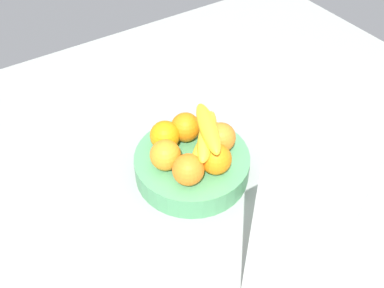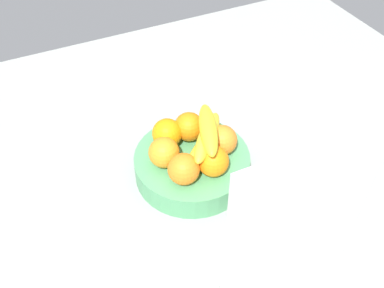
{
  "view_description": "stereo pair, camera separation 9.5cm",
  "coord_description": "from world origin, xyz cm",
  "px_view_note": "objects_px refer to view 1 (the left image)",
  "views": [
    {
      "loc": [
        38.21,
        61.35,
        80.48
      ],
      "look_at": [
        -1.06,
        0.62,
        10.07
      ],
      "focal_mm": 41.09,
      "sensor_mm": 36.0,
      "label": 1
    },
    {
      "loc": [
        29.94,
        65.95,
        80.48
      ],
      "look_at": [
        -1.06,
        0.62,
        10.07
      ],
      "focal_mm": 41.09,
      "sensor_mm": 36.0,
      "label": 2
    }
  ],
  "objects_px": {
    "orange_center": "(188,170)",
    "orange_top_stack": "(185,127)",
    "fruit_bowl": "(192,165)",
    "banana_bunch": "(208,141)",
    "orange_back_left": "(216,159)",
    "cutting_board": "(315,209)",
    "orange_front_right": "(166,155)",
    "orange_back_right": "(221,137)",
    "orange_front_left": "(165,136)"
  },
  "relations": [
    {
      "from": "orange_top_stack",
      "to": "orange_center",
      "type": "bearing_deg",
      "value": 60.21
    },
    {
      "from": "orange_front_left",
      "to": "fruit_bowl",
      "type": "bearing_deg",
      "value": 120.08
    },
    {
      "from": "orange_front_right",
      "to": "cutting_board",
      "type": "distance_m",
      "value": 0.36
    },
    {
      "from": "fruit_bowl",
      "to": "cutting_board",
      "type": "distance_m",
      "value": 0.36
    },
    {
      "from": "banana_bunch",
      "to": "orange_back_right",
      "type": "bearing_deg",
      "value": -171.28
    },
    {
      "from": "orange_center",
      "to": "orange_top_stack",
      "type": "height_order",
      "value": "same"
    },
    {
      "from": "orange_front_right",
      "to": "banana_bunch",
      "type": "bearing_deg",
      "value": 164.62
    },
    {
      "from": "fruit_bowl",
      "to": "cutting_board",
      "type": "height_order",
      "value": "cutting_board"
    },
    {
      "from": "orange_back_right",
      "to": "orange_top_stack",
      "type": "relative_size",
      "value": 1.0
    },
    {
      "from": "orange_front_left",
      "to": "cutting_board",
      "type": "height_order",
      "value": "cutting_board"
    },
    {
      "from": "orange_center",
      "to": "orange_top_stack",
      "type": "distance_m",
      "value": 0.14
    },
    {
      "from": "fruit_bowl",
      "to": "banana_bunch",
      "type": "distance_m",
      "value": 0.09
    },
    {
      "from": "banana_bunch",
      "to": "orange_front_right",
      "type": "bearing_deg",
      "value": -15.38
    },
    {
      "from": "orange_back_left",
      "to": "cutting_board",
      "type": "height_order",
      "value": "cutting_board"
    },
    {
      "from": "fruit_bowl",
      "to": "orange_center",
      "type": "relative_size",
      "value": 3.85
    },
    {
      "from": "orange_front_right",
      "to": "orange_top_stack",
      "type": "xyz_separation_m",
      "value": [
        -0.09,
        -0.06,
        0.0
      ]
    },
    {
      "from": "orange_center",
      "to": "cutting_board",
      "type": "xyz_separation_m",
      "value": [
        -0.1,
        0.27,
        0.08
      ]
    },
    {
      "from": "orange_center",
      "to": "cutting_board",
      "type": "distance_m",
      "value": 0.3
    },
    {
      "from": "orange_back_right",
      "to": "orange_top_stack",
      "type": "distance_m",
      "value": 0.09
    },
    {
      "from": "orange_front_left",
      "to": "orange_back_left",
      "type": "distance_m",
      "value": 0.14
    },
    {
      "from": "orange_center",
      "to": "orange_top_stack",
      "type": "bearing_deg",
      "value": -119.79
    },
    {
      "from": "orange_center",
      "to": "orange_top_stack",
      "type": "xyz_separation_m",
      "value": [
        -0.07,
        -0.12,
        0.0
      ]
    },
    {
      "from": "orange_front_left",
      "to": "cutting_board",
      "type": "distance_m",
      "value": 0.41
    },
    {
      "from": "orange_front_right",
      "to": "orange_center",
      "type": "distance_m",
      "value": 0.07
    },
    {
      "from": "orange_front_left",
      "to": "orange_top_stack",
      "type": "relative_size",
      "value": 1.0
    },
    {
      "from": "orange_center",
      "to": "orange_back_left",
      "type": "height_order",
      "value": "same"
    },
    {
      "from": "orange_front_left",
      "to": "orange_front_right",
      "type": "distance_m",
      "value": 0.07
    },
    {
      "from": "orange_front_left",
      "to": "orange_center",
      "type": "relative_size",
      "value": 1.0
    },
    {
      "from": "orange_back_right",
      "to": "cutting_board",
      "type": "relative_size",
      "value": 0.2
    },
    {
      "from": "orange_front_left",
      "to": "orange_center",
      "type": "height_order",
      "value": "same"
    },
    {
      "from": "orange_back_left",
      "to": "cutting_board",
      "type": "distance_m",
      "value": 0.27
    },
    {
      "from": "orange_front_left",
      "to": "orange_back_left",
      "type": "xyz_separation_m",
      "value": [
        -0.06,
        0.13,
        0.0
      ]
    },
    {
      "from": "orange_top_stack",
      "to": "banana_bunch",
      "type": "relative_size",
      "value": 0.41
    },
    {
      "from": "orange_front_left",
      "to": "orange_front_right",
      "type": "height_order",
      "value": "same"
    },
    {
      "from": "orange_front_left",
      "to": "orange_top_stack",
      "type": "bearing_deg",
      "value": 178.81
    },
    {
      "from": "orange_front_right",
      "to": "banana_bunch",
      "type": "relative_size",
      "value": 0.41
    },
    {
      "from": "orange_top_stack",
      "to": "cutting_board",
      "type": "xyz_separation_m",
      "value": [
        -0.03,
        0.39,
        0.08
      ]
    },
    {
      "from": "orange_front_right",
      "to": "orange_back_left",
      "type": "relative_size",
      "value": 1.0
    },
    {
      "from": "orange_top_stack",
      "to": "cutting_board",
      "type": "height_order",
      "value": "cutting_board"
    },
    {
      "from": "orange_center",
      "to": "orange_back_right",
      "type": "xyz_separation_m",
      "value": [
        -0.12,
        -0.04,
        0.0
      ]
    },
    {
      "from": "orange_front_left",
      "to": "orange_back_right",
      "type": "bearing_deg",
      "value": 144.37
    },
    {
      "from": "orange_front_right",
      "to": "orange_center",
      "type": "relative_size",
      "value": 1.0
    },
    {
      "from": "orange_front_right",
      "to": "orange_center",
      "type": "height_order",
      "value": "same"
    },
    {
      "from": "orange_front_left",
      "to": "orange_front_right",
      "type": "bearing_deg",
      "value": 61.22
    },
    {
      "from": "fruit_bowl",
      "to": "orange_front_right",
      "type": "bearing_deg",
      "value": -4.41
    },
    {
      "from": "orange_front_left",
      "to": "orange_back_right",
      "type": "distance_m",
      "value": 0.13
    },
    {
      "from": "orange_front_right",
      "to": "orange_back_right",
      "type": "xyz_separation_m",
      "value": [
        -0.14,
        0.02,
        0.0
      ]
    },
    {
      "from": "banana_bunch",
      "to": "cutting_board",
      "type": "height_order",
      "value": "cutting_board"
    },
    {
      "from": "fruit_bowl",
      "to": "orange_front_left",
      "type": "xyz_separation_m",
      "value": [
        0.04,
        -0.06,
        0.07
      ]
    },
    {
      "from": "orange_center",
      "to": "banana_bunch",
      "type": "relative_size",
      "value": 0.41
    }
  ]
}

